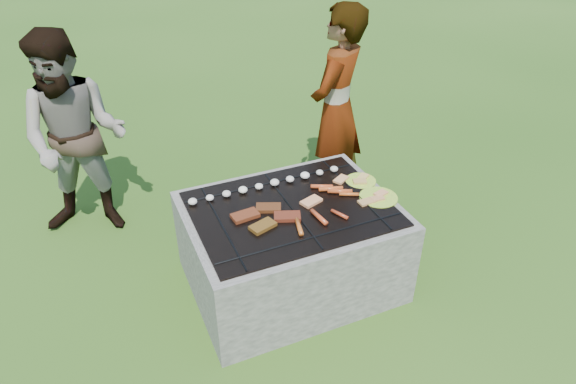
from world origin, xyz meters
name	(u,v)px	position (x,y,z in m)	size (l,w,h in m)	color
lawn	(291,281)	(0.00, 0.00, 0.00)	(60.00, 60.00, 0.00)	#244A12
fire_pit	(291,249)	(0.00, 0.00, 0.28)	(1.30, 1.00, 0.62)	#9D958C
mushrooms	(267,184)	(-0.04, 0.29, 0.63)	(1.06, 0.06, 0.04)	beige
pork_slabs	(266,216)	(-0.18, -0.03, 0.62)	(0.41, 0.29, 0.02)	#9A3C1C
sausages	(327,202)	(0.22, -0.05, 0.63)	(0.53, 0.46, 0.03)	#EF4027
bread_on_grate	(333,195)	(0.30, 0.01, 0.62)	(0.45, 0.39, 0.02)	tan
plate_far	(361,181)	(0.56, 0.11, 0.61)	(0.26, 0.26, 0.03)	#F1FE3C
plate_near	(378,198)	(0.56, -0.12, 0.61)	(0.32, 0.32, 0.03)	#D6F83B
cook	(336,110)	(0.74, 0.81, 0.81)	(0.59, 0.39, 1.61)	#A79A8B
bystander	(76,139)	(-1.14, 1.19, 0.77)	(0.75, 0.58, 1.54)	gray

